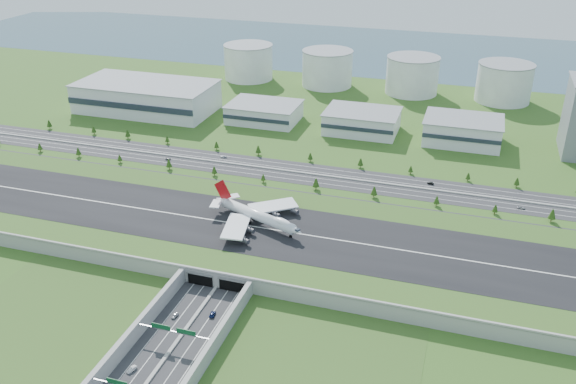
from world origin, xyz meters
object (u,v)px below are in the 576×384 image
(boeing_747, at_px, (257,215))
(car_1, at_px, (132,369))
(car_0, at_px, (175,316))
(fuel_tank_a, at_px, (248,62))
(car_5, at_px, (431,183))
(car_4, at_px, (168,159))
(car_7, at_px, (224,157))
(car_2, at_px, (213,314))
(car_6, at_px, (521,208))

(boeing_747, relative_size, car_1, 12.95)
(car_1, bearing_deg, car_0, 104.11)
(boeing_747, bearing_deg, fuel_tank_a, 133.03)
(boeing_747, bearing_deg, car_5, 70.04)
(car_4, distance_m, car_7, 40.85)
(fuel_tank_a, relative_size, car_2, 9.77)
(car_2, bearing_deg, boeing_747, -94.81)
(car_1, distance_m, car_6, 254.14)
(car_1, bearing_deg, car_6, 67.01)
(car_2, xyz_separation_m, car_4, (-106.34, 159.16, -0.01))
(boeing_747, height_order, car_0, boeing_747)
(car_1, height_order, car_4, car_1)
(car_4, distance_m, car_6, 246.24)
(car_4, bearing_deg, car_7, -84.44)
(boeing_747, height_order, car_4, boeing_747)
(car_4, height_order, car_5, car_5)
(car_4, bearing_deg, car_6, -108.73)
(car_4, relative_size, car_7, 0.85)
(car_6, bearing_deg, car_2, 135.82)
(car_5, bearing_deg, car_6, 78.64)
(car_1, height_order, car_6, car_1)
(car_4, bearing_deg, car_2, -164.34)
(car_0, distance_m, car_2, 17.40)
(fuel_tank_a, distance_m, car_0, 403.52)
(car_1, bearing_deg, car_2, 83.96)
(fuel_tank_a, distance_m, car_5, 294.61)
(car_6, bearing_deg, car_5, 69.56)
(fuel_tank_a, relative_size, car_1, 10.51)
(car_5, distance_m, car_6, 60.35)
(car_0, height_order, car_2, car_0)
(boeing_747, distance_m, car_6, 166.92)
(car_1, distance_m, car_2, 46.77)
(car_4, xyz_separation_m, car_7, (37.42, 16.39, -0.00))
(car_2, relative_size, car_5, 1.18)
(car_1, height_order, car_2, car_1)
(car_5, bearing_deg, fuel_tank_a, -127.79)
(car_0, bearing_deg, car_1, -86.24)
(car_0, distance_m, car_6, 225.48)
(car_7, bearing_deg, boeing_747, 24.53)
(car_4, bearing_deg, car_0, -169.51)
(car_2, bearing_deg, car_1, 60.02)
(car_1, relative_size, car_5, 1.10)
(boeing_747, height_order, car_2, boeing_747)
(car_4, bearing_deg, car_1, -174.28)
(car_0, bearing_deg, car_2, 25.86)
(boeing_747, distance_m, car_7, 119.62)
(car_7, bearing_deg, fuel_tank_a, -171.97)
(boeing_747, distance_m, car_1, 119.95)
(car_1, bearing_deg, car_7, 118.45)
(car_7, bearing_deg, car_6, 76.95)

